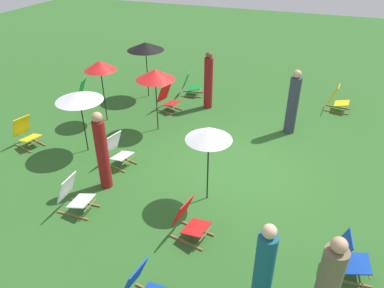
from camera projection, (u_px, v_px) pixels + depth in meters
name	position (u px, v px, depth m)	size (l,w,h in m)	color
ground_plane	(237.00, 170.00, 9.06)	(40.00, 40.00, 0.00)	#2D6026
deckchair_0	(189.00, 221.00, 6.97)	(0.61, 0.84, 0.83)	olive
deckchair_1	(117.00, 151.00, 9.13)	(0.65, 0.86, 0.83)	olive
deckchair_2	(87.00, 92.00, 12.34)	(0.67, 0.86, 0.83)	olive
deckchair_3	(26.00, 133.00, 9.90)	(0.66, 0.86, 0.83)	olive
deckchair_4	(168.00, 99.00, 11.83)	(0.67, 0.86, 0.83)	olive
deckchair_5	(74.00, 196.00, 7.62)	(0.49, 0.77, 0.83)	olive
deckchair_6	(337.00, 100.00, 11.80)	(0.54, 0.80, 0.83)	olive
deckchair_9	(348.00, 258.00, 6.19)	(0.55, 0.81, 0.83)	olive
deckchair_10	(190.00, 85.00, 12.90)	(0.59, 0.82, 0.83)	olive
deckchair_11	(143.00, 288.00, 5.67)	(0.59, 0.82, 0.83)	olive
umbrella_0	(79.00, 96.00, 9.04)	(1.19, 1.19, 1.70)	black
umbrella_1	(155.00, 75.00, 9.99)	(1.09, 1.09, 1.85)	black
umbrella_2	(209.00, 134.00, 7.28)	(0.96, 0.96, 1.79)	black
umbrella_3	(145.00, 46.00, 12.05)	(1.24, 1.24, 1.91)	black
umbrella_4	(100.00, 66.00, 10.48)	(0.94, 0.94, 1.90)	black
person_0	(208.00, 81.00, 11.72)	(0.40, 0.40, 1.89)	maroon
person_1	(264.00, 271.00, 5.40)	(0.38, 0.38, 1.73)	#195972
person_2	(102.00, 152.00, 8.03)	(0.38, 0.38, 1.90)	maroon
person_3	(327.00, 286.00, 5.18)	(0.40, 0.40, 1.75)	#72664C
person_4	(293.00, 104.00, 10.27)	(0.40, 0.40, 1.89)	#333847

